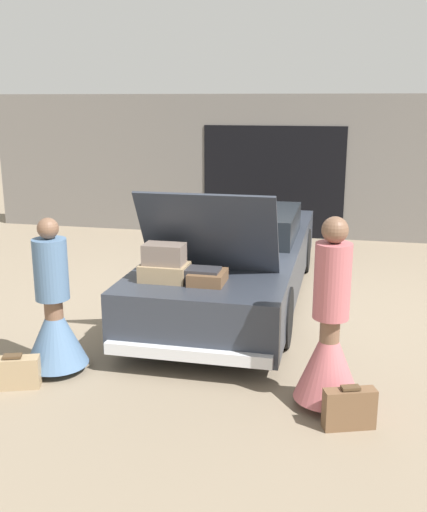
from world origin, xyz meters
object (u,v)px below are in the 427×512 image
object	(u,v)px
person_left	(54,319)
suitcase_beside_left_person	(14,373)
car	(236,259)
person_right	(329,341)
suitcase_beside_right_person	(349,409)

from	to	relation	value
person_left	suitcase_beside_left_person	size ratio (longest dim) A/B	3.10
car	person_right	size ratio (longest dim) A/B	2.99
person_right	car	bearing A→B (deg)	37.44
person_left	suitcase_beside_right_person	distance (m)	2.98
car	suitcase_beside_right_person	bearing A→B (deg)	-63.65
car	person_right	distance (m)	3.12
car	suitcase_beside_right_person	size ratio (longest dim) A/B	11.35
person_right	suitcase_beside_right_person	world-z (taller)	person_right
person_left	suitcase_beside_left_person	world-z (taller)	person_left
person_left	suitcase_beside_left_person	bearing A→B (deg)	-39.21
suitcase_beside_left_person	suitcase_beside_right_person	size ratio (longest dim) A/B	1.12
suitcase_beside_right_person	suitcase_beside_left_person	bearing A→B (deg)	179.15
car	person_right	bearing A→B (deg)	-64.11
person_left	person_right	xyz separation A→B (m)	(2.71, -0.14, 0.06)
person_left	person_right	bearing A→B (deg)	74.96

